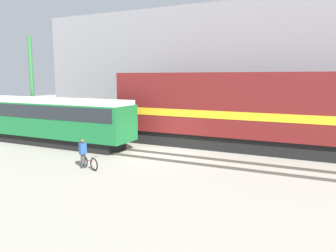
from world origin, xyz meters
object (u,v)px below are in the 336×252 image
at_px(freight_locomotive, 246,110).
at_px(person, 83,151).
at_px(utility_pole_left, 32,87).
at_px(bicycle, 89,163).
at_px(streetcar, 51,118).

bearing_deg(freight_locomotive, person, -129.58).
bearing_deg(person, utility_pole_left, 149.41).
distance_m(bicycle, person, 0.71).
xyz_separation_m(freight_locomotive, person, (-6.80, -8.23, -1.74)).
distance_m(bicycle, utility_pole_left, 12.83).
xyz_separation_m(freight_locomotive, streetcar, (-13.01, -4.28, -0.78)).
relative_size(person, utility_pole_left, 0.19).
bearing_deg(streetcar, bicycle, -30.83).
xyz_separation_m(streetcar, utility_pole_left, (-4.08, 2.14, 2.16)).
bearing_deg(person, freight_locomotive, 50.42).
height_order(freight_locomotive, utility_pole_left, utility_pole_left).
distance_m(freight_locomotive, bicycle, 10.69).
bearing_deg(person, streetcar, 147.57).
distance_m(freight_locomotive, utility_pole_left, 17.29).
distance_m(streetcar, bicycle, 7.83).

